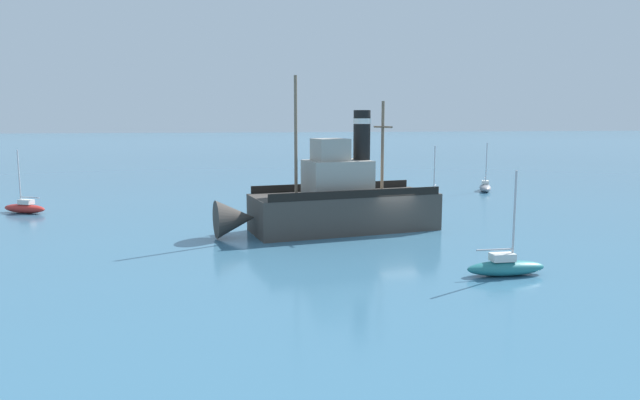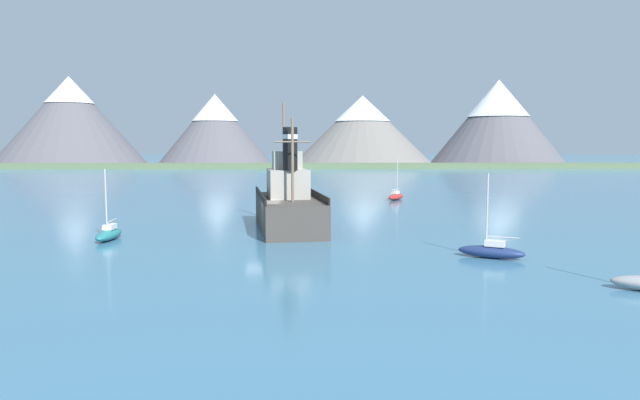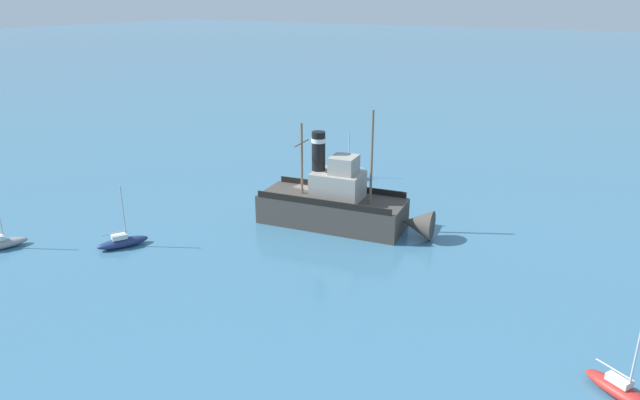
% 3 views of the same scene
% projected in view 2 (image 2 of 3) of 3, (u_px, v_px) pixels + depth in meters
% --- Properties ---
extents(ground_plane, '(600.00, 600.00, 0.00)m').
position_uv_depth(ground_plane, '(263.00, 235.00, 41.10)').
color(ground_plane, teal).
extents(mountain_ridge, '(180.50, 52.98, 27.71)m').
position_uv_depth(mountain_ridge, '(278.00, 123.00, 183.86)').
color(mountain_ridge, '#56545B').
rests_on(mountain_ridge, ground).
extents(shoreline_strip, '(240.00, 12.00, 1.20)m').
position_uv_depth(shoreline_strip, '(296.00, 166.00, 152.28)').
color(shoreline_strip, '#5B704C').
rests_on(shoreline_strip, ground).
extents(old_tugboat, '(6.09, 14.74, 9.90)m').
position_uv_depth(old_tugboat, '(288.00, 205.00, 44.51)').
color(old_tugboat, '#423D38').
rests_on(old_tugboat, ground).
extents(sailboat_teal, '(1.23, 3.83, 4.90)m').
position_uv_depth(sailboat_teal, '(109.00, 234.00, 39.15)').
color(sailboat_teal, '#23757A').
rests_on(sailboat_teal, ground).
extents(sailboat_navy, '(3.87, 2.77, 4.90)m').
position_uv_depth(sailboat_navy, '(491.00, 251.00, 32.95)').
color(sailboat_navy, navy).
rests_on(sailboat_navy, ground).
extents(sailboat_red, '(2.84, 3.85, 4.90)m').
position_uv_depth(sailboat_red, '(396.00, 196.00, 66.82)').
color(sailboat_red, '#B22823').
rests_on(sailboat_red, ground).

